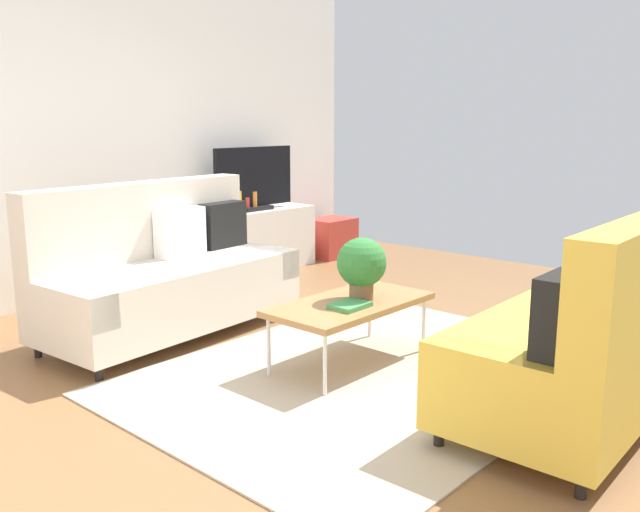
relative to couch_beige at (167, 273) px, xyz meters
The scene contains 16 objects.
ground_plane 1.49m from the couch_beige, 81.66° to the right, with size 7.68×7.68×0.00m, color brown.
wall_far 1.73m from the couch_beige, 81.64° to the left, with size 6.40×0.12×2.90m, color white.
area_rug 1.72m from the couch_beige, 78.22° to the right, with size 2.90×2.20×0.01m, color tan.
couch_beige is the anchor object (origin of this frame).
couch_green 2.92m from the couch_beige, 76.60° to the right, with size 1.93×0.90×1.10m.
coffee_table 1.48m from the couch_beige, 74.73° to the right, with size 1.10×0.56×0.42m.
tv_console 2.11m from the couch_beige, 30.15° to the left, with size 1.40×0.44×0.64m, color silver.
tv 2.16m from the couch_beige, 29.67° to the left, with size 1.00×0.20×0.64m.
storage_trunk 3.08m from the couch_beige, 18.16° to the left, with size 0.52×0.40×0.44m, color #B2382D.
potted_plant 1.54m from the couch_beige, 72.33° to the right, with size 0.32×0.32×0.40m.
table_book_0 1.54m from the couch_beige, 79.81° to the right, with size 0.24×0.18×0.03m, color #3F8C4C.
vase_0 1.69m from the couch_beige, 41.74° to the left, with size 0.14×0.14×0.16m, color #4C72B2.
vase_1 1.84m from the couch_beige, 37.62° to the left, with size 0.10×0.10×0.16m, color #4C72B2.
bottle_0 1.92m from the couch_beige, 32.57° to the left, with size 0.06×0.06×0.21m, color gold.
bottle_1 2.00m from the couch_beige, 30.89° to the left, with size 0.05×0.05×0.14m, color red.
bottle_2 2.09m from the couch_beige, 29.44° to the left, with size 0.05×0.05×0.19m, color orange.
Camera 1 is at (-3.00, -2.64, 1.56)m, focal length 37.71 mm.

